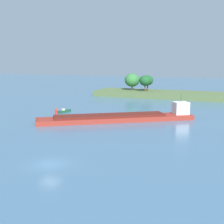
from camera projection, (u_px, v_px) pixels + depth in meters
name	position (u px, v px, depth m)	size (l,w,h in m)	color
ground_plane	(50.00, 164.00, 41.24)	(400.00, 400.00, 0.00)	#3D607F
small_motorboat	(64.00, 111.00, 81.25)	(2.14, 4.12, 1.03)	#19472D
cargo_barge	(121.00, 117.00, 69.94)	(31.49, 24.09, 5.62)	maroon
channel_buoy_red	(56.00, 112.00, 77.41)	(0.70, 0.70, 1.90)	red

